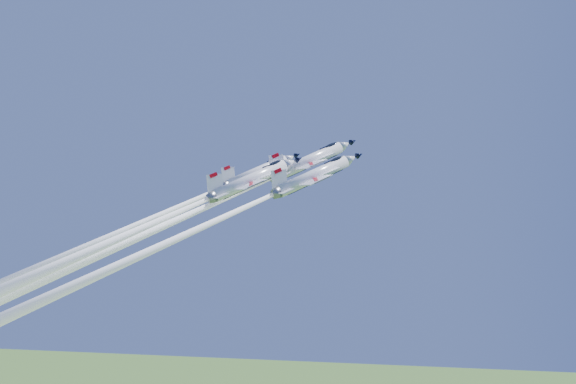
% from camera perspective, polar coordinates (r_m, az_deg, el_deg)
% --- Properties ---
extents(jet_lead, '(38.64, 28.08, 44.22)m').
position_cam_1_polar(jet_lead, '(91.48, -9.07, -2.12)').
color(jet_lead, white).
extents(jet_left, '(31.48, 22.88, 34.06)m').
position_cam_1_polar(jet_left, '(97.36, -10.76, -1.77)').
color(jet_left, white).
extents(jet_right, '(36.78, 26.73, 41.51)m').
position_cam_1_polar(jet_right, '(84.86, -8.74, -3.60)').
color(jet_right, white).
extents(jet_slot, '(32.60, 23.69, 33.94)m').
position_cam_1_polar(jet_slot, '(88.78, -12.04, -2.80)').
color(jet_slot, white).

